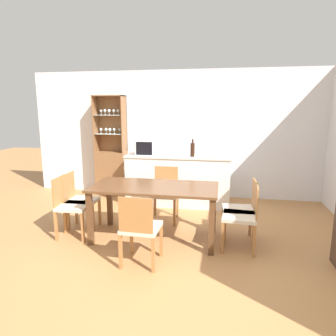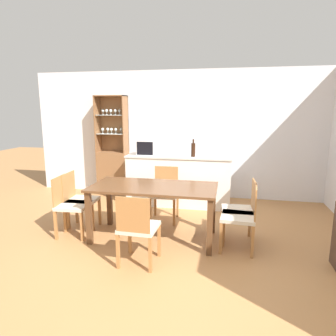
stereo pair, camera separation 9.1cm
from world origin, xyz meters
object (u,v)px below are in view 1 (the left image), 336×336
object	(u,v)px
dining_chair_side_right_near	(243,216)
wine_bottle	(193,149)
dining_chair_head_far	(165,193)
microwave	(150,147)
display_cabinet	(112,165)
dining_chair_side_left_far	(79,200)
dining_chair_head_near	(140,228)
dining_table	(155,193)
dining_chair_side_right_far	(242,210)
dining_chair_side_left_near	(71,206)

from	to	relation	value
dining_chair_side_right_near	wine_bottle	xyz separation A→B (m)	(-0.82, 1.61, 0.62)
dining_chair_head_far	dining_chair_side_right_near	xyz separation A→B (m)	(1.18, -0.87, 0.00)
dining_chair_side_right_near	microwave	world-z (taller)	microwave
display_cabinet	dining_chair_side_left_far	xyz separation A→B (m)	(0.22, -1.92, -0.18)
dining_chair_head_near	display_cabinet	bearing A→B (deg)	118.29
display_cabinet	dining_table	world-z (taller)	display_cabinet
dining_table	wine_bottle	distance (m)	1.58
display_cabinet	dining_chair_side_right_far	bearing A→B (deg)	-36.58
dining_chair_head_far	dining_table	bearing A→B (deg)	88.36
dining_table	dining_chair_head_far	bearing A→B (deg)	90.10
dining_chair_head_near	dining_chair_side_right_far	bearing A→B (deg)	37.71
dining_chair_side_left_far	wine_bottle	world-z (taller)	wine_bottle
dining_chair_head_near	dining_chair_side_left_near	world-z (taller)	same
dining_chair_head_near	dining_chair_side_left_near	xyz separation A→B (m)	(-1.18, 0.61, 0.00)
dining_table	dining_chair_side_right_far	distance (m)	1.21
microwave	dining_table	bearing A→B (deg)	-73.93
dining_chair_side_left_far	dining_chair_side_right_near	world-z (taller)	same
dining_chair_side_left_far	wine_bottle	xyz separation A→B (m)	(1.55, 1.36, 0.62)
dining_chair_head_near	wine_bottle	bearing A→B (deg)	82.20
dining_chair_side_left_near	dining_chair_side_left_far	xyz separation A→B (m)	(-0.00, 0.25, 0.00)
wine_bottle	dining_chair_head_far	bearing A→B (deg)	-116.24
dining_chair_head_near	microwave	distance (m)	2.41
dining_table	dining_chair_side_left_far	size ratio (longest dim) A/B	2.00
dining_table	wine_bottle	bearing A→B (deg)	76.15
dining_chair_head_near	wine_bottle	world-z (taller)	wine_bottle
dining_chair_head_far	dining_chair_side_left_far	bearing A→B (deg)	25.80
display_cabinet	dining_chair_side_right_near	bearing A→B (deg)	-40.05
dining_chair_side_left_near	dining_chair_side_left_far	bearing A→B (deg)	176.28
dining_chair_side_left_near	dining_chair_head_far	xyz separation A→B (m)	(1.18, 0.87, 0.00)
display_cabinet	dining_chair_head_near	size ratio (longest dim) A/B	2.40
dining_chair_side_left_far	microwave	bearing A→B (deg)	149.87
dining_chair_head_near	dining_chair_side_right_near	bearing A→B (deg)	28.86
display_cabinet	microwave	world-z (taller)	display_cabinet
dining_chair_head_near	dining_chair_side_left_far	xyz separation A→B (m)	(-1.18, 0.86, 0.00)
dining_chair_side_left_near	dining_chair_side_left_far	world-z (taller)	same
dining_chair_head_far	microwave	distance (m)	1.12
display_cabinet	dining_table	distance (m)	2.48
dining_table	microwave	xyz separation A→B (m)	(-0.45, 1.55, 0.43)
dining_chair_head_near	dining_chair_side_left_near	size ratio (longest dim) A/B	1.00
dining_chair_head_far	dining_chair_side_right_near	world-z (taller)	same
dining_chair_side_left_near	dining_chair_side_right_near	bearing A→B (deg)	86.26
display_cabinet	dining_chair_side_right_near	size ratio (longest dim) A/B	2.40
display_cabinet	dining_chair_side_left_near	world-z (taller)	display_cabinet
display_cabinet	wine_bottle	distance (m)	1.91
dining_table	microwave	size ratio (longest dim) A/B	3.64
dining_table	dining_chair_side_left_far	bearing A→B (deg)	174.10
dining_chair_head_near	dining_chair_side_left_near	bearing A→B (deg)	154.22
display_cabinet	dining_chair_side_right_far	distance (m)	3.22
dining_chair_side_left_far	dining_chair_side_right_far	distance (m)	2.37
dining_chair_side_left_near	dining_chair_head_far	distance (m)	1.46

